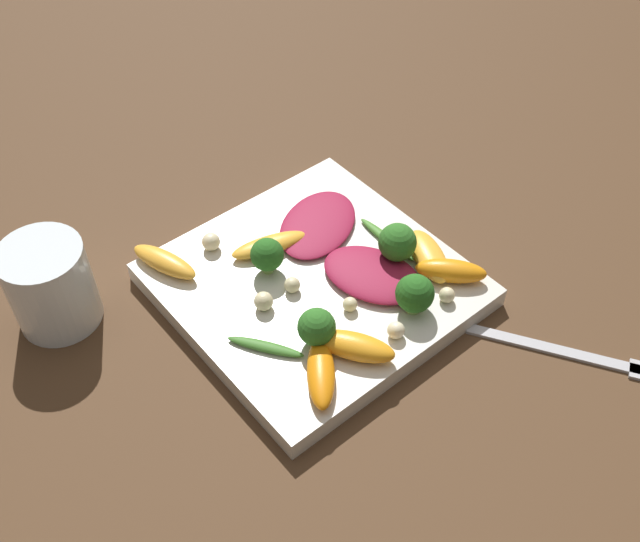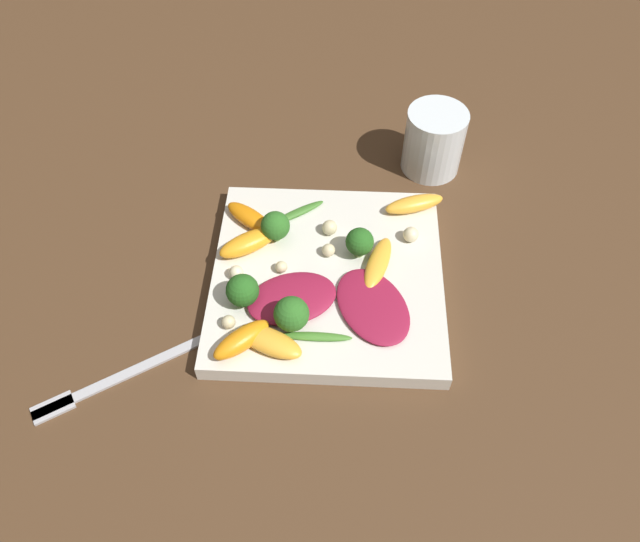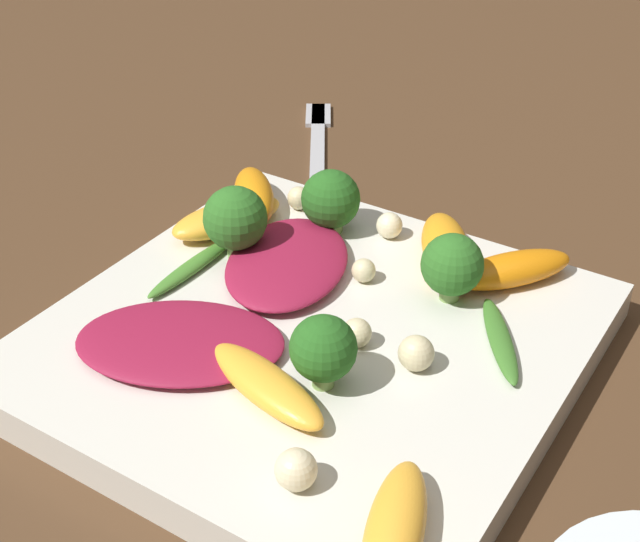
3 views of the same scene
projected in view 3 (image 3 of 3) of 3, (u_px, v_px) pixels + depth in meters
name	position (u px, v px, depth m)	size (l,w,h in m)	color
ground_plane	(313.00, 360.00, 0.48)	(2.40, 2.40, 0.00)	#4C331E
plate	(313.00, 344.00, 0.48)	(0.26, 0.26, 0.02)	silver
fork	(318.00, 140.00, 0.71)	(0.11, 0.17, 0.01)	#B2B2B7
radicchio_leaf_0	(180.00, 342.00, 0.46)	(0.13, 0.11, 0.01)	maroon
radicchio_leaf_1	(287.00, 262.00, 0.51)	(0.10, 0.12, 0.01)	maroon
orange_segment_0	(254.00, 195.00, 0.57)	(0.06, 0.07, 0.02)	orange
orange_segment_1	(266.00, 385.00, 0.42)	(0.08, 0.05, 0.01)	#FCAD33
orange_segment_2	(446.00, 248.00, 0.52)	(0.06, 0.08, 0.02)	orange
orange_segment_3	(512.00, 269.00, 0.50)	(0.06, 0.07, 0.02)	orange
orange_segment_4	(395.00, 531.00, 0.35)	(0.05, 0.08, 0.02)	#FCAD33
orange_segment_5	(227.00, 218.00, 0.55)	(0.06, 0.08, 0.02)	#FCAD33
broccoli_floret_0	(452.00, 266.00, 0.48)	(0.03, 0.03, 0.04)	#7A9E51
broccoli_floret_1	(323.00, 349.00, 0.42)	(0.03, 0.03, 0.04)	#7A9E51
broccoli_floret_2	(235.00, 219.00, 0.52)	(0.04, 0.04, 0.05)	#84AD5B
broccoli_floret_3	(331.00, 200.00, 0.55)	(0.04, 0.04, 0.04)	#84AD5B
arugula_sprig_0	(500.00, 339.00, 0.46)	(0.05, 0.07, 0.01)	#3D7528
arugula_sprig_1	(193.00, 266.00, 0.52)	(0.01, 0.08, 0.01)	#47842D
macadamia_nut_0	(389.00, 225.00, 0.55)	(0.02, 0.02, 0.02)	beige
macadamia_nut_1	(415.00, 354.00, 0.44)	(0.02, 0.02, 0.02)	beige
macadamia_nut_2	(296.00, 470.00, 0.38)	(0.02, 0.02, 0.02)	beige
macadamia_nut_3	(299.00, 198.00, 0.58)	(0.02, 0.02, 0.02)	beige
macadamia_nut_4	(360.00, 329.00, 0.46)	(0.02, 0.02, 0.02)	beige
macadamia_nut_5	(358.00, 269.00, 0.51)	(0.01, 0.01, 0.01)	beige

